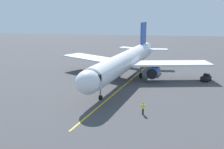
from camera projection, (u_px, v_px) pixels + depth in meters
The scene contains 5 objects.
ground_plane at pixel (127, 79), 57.35m from camera, with size 220.00×220.00×0.00m, color #424244.
apron_lead_in_line at pixel (121, 88), 50.36m from camera, with size 0.24×40.00×0.01m, color yellow.
airplane at pixel (126, 61), 55.45m from camera, with size 34.25×40.18×11.50m.
ground_crew_marshaller at pixel (143, 109), 37.16m from camera, with size 0.47×0.44×1.71m.
tug_near_nose at pixel (206, 78), 55.21m from camera, with size 2.47×2.74×1.50m.
Camera 1 is at (-6.30, 55.35, 14.05)m, focal length 42.70 mm.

